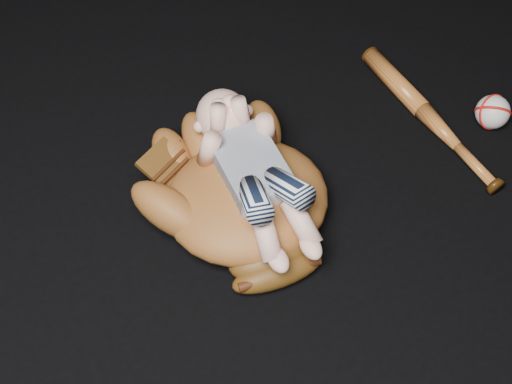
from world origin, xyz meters
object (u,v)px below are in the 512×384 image
at_px(newborn_baby, 258,174).
at_px(baseball, 493,112).
at_px(baseball_glove, 246,195).
at_px(baseball_bat, 430,117).

height_order(newborn_baby, baseball, newborn_baby).
distance_m(baseball_glove, baseball, 0.54).
xyz_separation_m(baseball_glove, baseball_bat, (0.43, 0.06, -0.05)).
distance_m(newborn_baby, baseball, 0.53).
height_order(newborn_baby, baseball_bat, newborn_baby).
xyz_separation_m(newborn_baby, baseball, (0.52, 0.01, -0.09)).
distance_m(baseball_glove, baseball_bat, 0.43).
relative_size(baseball_glove, baseball, 6.09).
distance_m(newborn_baby, baseball_bat, 0.43).
bearing_deg(newborn_baby, baseball_bat, 8.67).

